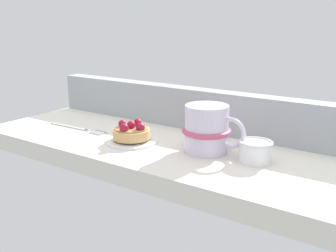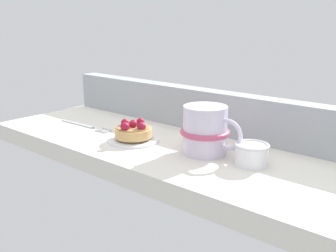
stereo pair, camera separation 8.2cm
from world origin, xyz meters
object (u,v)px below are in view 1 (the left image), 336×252
at_px(raspberry_tart, 131,132).
at_px(coffee_mug, 208,129).
at_px(sugar_bowl, 255,151).
at_px(dessert_plate, 132,140).
at_px(dessert_fork, 77,128).

bearing_deg(raspberry_tart, coffee_mug, 14.26).
height_order(coffee_mug, sugar_bowl, coffee_mug).
height_order(dessert_plate, dessert_fork, dessert_plate).
height_order(raspberry_tart, sugar_bowl, raspberry_tart).
distance_m(dessert_fork, sugar_bowl, 0.45).
bearing_deg(dessert_plate, raspberry_tart, -48.94).
height_order(raspberry_tart, coffee_mug, coffee_mug).
xyz_separation_m(dessert_fork, sugar_bowl, (0.45, 0.03, 0.02)).
bearing_deg(raspberry_tart, sugar_bowl, 7.39).
distance_m(dessert_plate, dessert_fork, 0.18).
xyz_separation_m(coffee_mug, sugar_bowl, (0.10, -0.01, -0.03)).
height_order(dessert_plate, sugar_bowl, sugar_bowl).
bearing_deg(coffee_mug, raspberry_tart, -165.74).
relative_size(raspberry_tart, sugar_bowl, 1.26).
height_order(coffee_mug, dessert_fork, coffee_mug).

